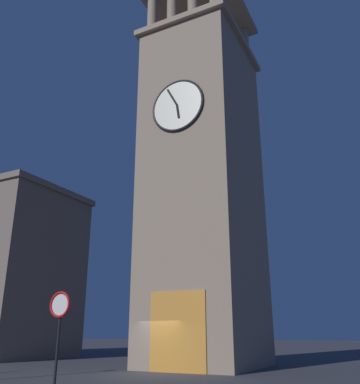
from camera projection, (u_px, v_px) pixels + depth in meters
name	position (u px, v px, depth m)	size (l,w,h in m)	color
ground_plane	(149.00, 374.00, 20.35)	(200.00, 200.00, 0.00)	#424247
clocktower	(204.00, 182.00, 27.49)	(6.61, 8.05, 28.65)	gray
no_horn_sign	(59.00, 314.00, 12.37)	(0.78, 0.14, 3.10)	black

